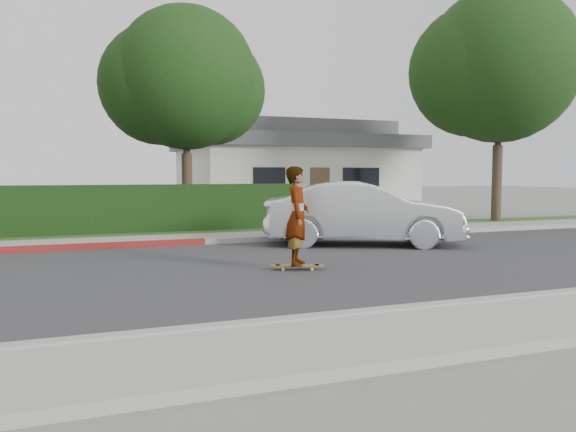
# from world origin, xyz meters

# --- Properties ---
(ground) EXTENTS (120.00, 120.00, 0.00)m
(ground) POSITION_xyz_m (0.00, 0.00, 0.00)
(ground) COLOR slate
(ground) RESTS_ON ground
(road) EXTENTS (60.00, 8.00, 0.01)m
(road) POSITION_xyz_m (0.00, 0.00, 0.01)
(road) COLOR #2D2D30
(road) RESTS_ON ground
(curb_near) EXTENTS (60.00, 0.20, 0.15)m
(curb_near) POSITION_xyz_m (0.00, -4.10, 0.07)
(curb_near) COLOR #9E9E99
(curb_near) RESTS_ON ground
(sidewalk_near) EXTENTS (60.00, 1.60, 0.12)m
(sidewalk_near) POSITION_xyz_m (0.00, -5.00, 0.06)
(sidewalk_near) COLOR gray
(sidewalk_near) RESTS_ON ground
(curb_far) EXTENTS (60.00, 0.20, 0.15)m
(curb_far) POSITION_xyz_m (0.00, 4.10, 0.07)
(curb_far) COLOR #9E9E99
(curb_far) RESTS_ON ground
(sidewalk_far) EXTENTS (60.00, 1.60, 0.12)m
(sidewalk_far) POSITION_xyz_m (0.00, 5.00, 0.06)
(sidewalk_far) COLOR gray
(sidewalk_far) RESTS_ON ground
(planting_strip) EXTENTS (60.00, 1.60, 0.10)m
(planting_strip) POSITION_xyz_m (0.00, 6.60, 0.05)
(planting_strip) COLOR #2D4C1E
(planting_strip) RESTS_ON ground
(hedge) EXTENTS (15.00, 1.00, 1.50)m
(hedge) POSITION_xyz_m (-3.00, 7.20, 0.75)
(hedge) COLOR black
(hedge) RESTS_ON ground
(tree_center) EXTENTS (5.66, 4.84, 7.44)m
(tree_center) POSITION_xyz_m (1.49, 9.19, 4.90)
(tree_center) COLOR #33261C
(tree_center) RESTS_ON ground
(tree_right) EXTENTS (6.32, 5.60, 8.56)m
(tree_right) POSITION_xyz_m (12.49, 6.69, 5.63)
(tree_right) COLOR #33261C
(tree_right) RESTS_ON ground
(house) EXTENTS (10.60, 8.60, 4.30)m
(house) POSITION_xyz_m (8.00, 16.00, 2.10)
(house) COLOR beige
(house) RESTS_ON ground
(skateboard) EXTENTS (1.03, 0.52, 0.09)m
(skateboard) POSITION_xyz_m (1.80, -0.37, 0.09)
(skateboard) COLOR yellow
(skateboard) RESTS_ON ground
(skateboarder) EXTENTS (0.71, 0.81, 1.86)m
(skateboarder) POSITION_xyz_m (1.80, -0.37, 1.03)
(skateboarder) COLOR white
(skateboarder) RESTS_ON skateboard
(car_silver) EXTENTS (5.23, 3.62, 1.63)m
(car_silver) POSITION_xyz_m (4.76, 2.51, 0.82)
(car_silver) COLOR silver
(car_silver) RESTS_ON ground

